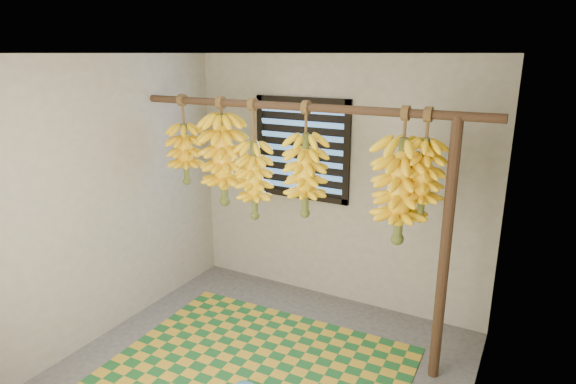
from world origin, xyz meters
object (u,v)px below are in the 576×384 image
Objects in this scene: banana_bunch_a at (185,154)px; banana_bunch_d at (305,175)px; support_post at (445,256)px; banana_bunch_b at (223,160)px; woven_mat at (255,372)px; banana_bunch_f at (423,180)px; banana_bunch_c at (254,180)px; banana_bunch_e at (400,191)px.

banana_bunch_a is 1.22m from banana_bunch_d.
banana_bunch_b is (-1.92, 0.00, 0.51)m from support_post.
woven_mat is (-1.23, -0.64, -0.99)m from support_post.
banana_bunch_f reaches higher than woven_mat.
banana_bunch_e is at bearing -0.00° from banana_bunch_c.
banana_bunch_d reaches higher than woven_mat.
woven_mat is 1.77m from banana_bunch_b.
banana_bunch_b and banana_bunch_c have the same top height.
banana_bunch_a is at bearing 180.00° from banana_bunch_d.
banana_bunch_c is at bearing 180.00° from banana_bunch_f.
banana_bunch_e and banana_bunch_f have the same top height.
woven_mat is at bearing -148.43° from banana_bunch_f.
banana_bunch_c is 1.42m from banana_bunch_f.
banana_bunch_f is at bearing 0.00° from banana_bunch_c.
banana_bunch_c is 1.26× the size of banana_bunch_f.
banana_bunch_d is 1.14× the size of banana_bunch_f.
banana_bunch_b and banana_bunch_f have the same top height.
banana_bunch_b is 0.93× the size of banana_bunch_e.
woven_mat is at bearing -29.70° from banana_bunch_a.
banana_bunch_a is 2.00m from banana_bunch_e.
woven_mat is 2.39× the size of banana_bunch_b.
banana_bunch_c is 1.02× the size of banana_bunch_e.
banana_bunch_d and banana_bunch_e have the same top height.
banana_bunch_b is 1.15× the size of banana_bunch_f.
support_post is 1.99m from banana_bunch_b.
support_post is at bearing 0.00° from banana_bunch_e.
woven_mat is 1.96m from banana_bunch_f.
banana_bunch_c reaches higher than woven_mat.
banana_bunch_f is (2.15, 0.00, 0.02)m from banana_bunch_a.
banana_bunch_f is (1.41, 0.00, 0.18)m from banana_bunch_c.
support_post is 0.89× the size of woven_mat.
banana_bunch_c is 1.26m from banana_bunch_e.
support_post is 1.65m from banana_bunch_c.
banana_bunch_b is at bearing 180.00° from banana_bunch_c.
woven_mat is 2.76× the size of banana_bunch_f.
banana_bunch_b is 1.01× the size of banana_bunch_d.
banana_bunch_e is at bearing -0.00° from banana_bunch_b.
banana_bunch_b is 1.58m from banana_bunch_e.
banana_bunch_a and banana_bunch_b have the same top height.
banana_bunch_e is 1.23× the size of banana_bunch_f.
banana_bunch_c is (-1.61, 0.00, 0.36)m from support_post.
woven_mat is 2.19× the size of banana_bunch_c.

